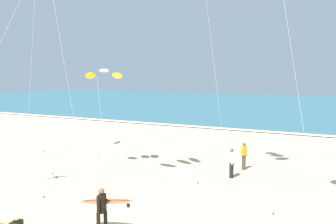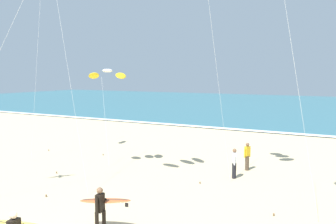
% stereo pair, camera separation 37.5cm
% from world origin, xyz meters
% --- Properties ---
extents(ocean_water, '(160.00, 60.00, 0.08)m').
position_xyz_m(ocean_water, '(0.00, 56.15, 0.04)').
color(ocean_water, '#336B7A').
rests_on(ocean_water, ground).
extents(shoreline_foam, '(160.00, 1.03, 0.01)m').
position_xyz_m(shoreline_foam, '(0.00, 26.45, 0.09)').
color(shoreline_foam, white).
rests_on(shoreline_foam, ocean_water).
extents(surfer_trailing, '(1.98, 1.07, 1.71)m').
position_xyz_m(surfer_trailing, '(-0.29, 2.61, 1.04)').
color(surfer_trailing, black).
rests_on(surfer_trailing, ground).
extents(kite_arc_ivory_far, '(3.39, 3.41, 5.76)m').
position_xyz_m(kite_arc_ivory_far, '(-5.35, 9.56, 5.46)').
color(kite_arc_ivory_far, yellow).
rests_on(kite_arc_ivory_far, ground).
extents(bystander_white_top, '(0.28, 0.47, 1.59)m').
position_xyz_m(bystander_white_top, '(1.76, 10.95, 0.81)').
color(bystander_white_top, black).
rests_on(bystander_white_top, ground).
extents(bystander_yellow_top, '(0.30, 0.46, 1.59)m').
position_xyz_m(bystander_yellow_top, '(1.95, 12.80, 0.81)').
color(bystander_yellow_top, '#4C3D2D').
rests_on(bystander_yellow_top, ground).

